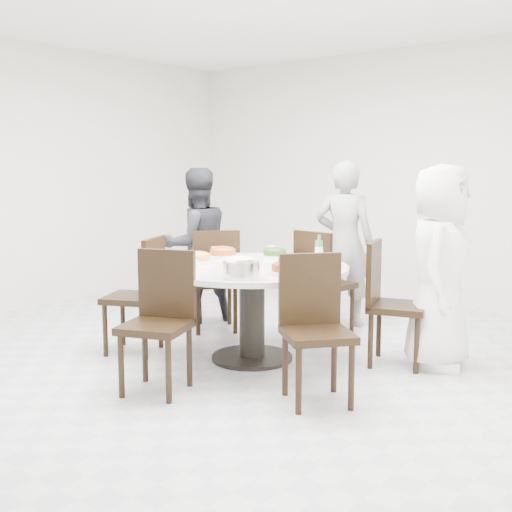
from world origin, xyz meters
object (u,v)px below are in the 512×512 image
Objects in this scene: chair_sw at (133,295)px; beverage_bottle at (319,248)px; chair_n at (326,282)px; diner_middle at (344,244)px; chair_nw at (214,280)px; dining_table at (252,313)px; diner_left at (196,246)px; diner_right at (439,267)px; rice_bowl at (241,270)px; chair_s at (155,323)px; chair_ne at (398,304)px; chair_se at (318,331)px; soup_bowl at (182,264)px.

beverage_bottle is (1.14, 1.00, 0.38)m from chair_sw.
chair_n is 0.60× the size of diner_middle.
chair_nw is 0.95m from chair_sw.
diner_left reaches higher than dining_table.
chair_nw is 2.10m from diner_right.
beverage_bottle is at bearing 123.21° from chair_n.
diner_middle is 1.92m from rice_bowl.
chair_s is 0.60× the size of diner_middle.
chair_n is 1.00× the size of chair_s.
chair_s is at bearing 130.02° from chair_ne.
diner_right is at bearing 173.87° from chair_n.
diner_left reaches higher than chair_nw.
soup_bowl is at bearing 129.56° from chair_se.
diner_left reaches higher than soup_bowl.
rice_bowl is 1.08× the size of soup_bowl.
chair_n is at bearing 61.67° from diner_right.
chair_se is at bearing 160.45° from chair_ne.
beverage_bottle is (0.29, 1.52, 0.38)m from chair_s.
dining_table is 1.58× the size of chair_n.
chair_s is (0.85, -0.52, 0.00)m from chair_sw.
beverage_bottle is (0.56, 1.01, 0.07)m from soup_bowl.
diner_right reaches higher than chair_ne.
diner_right is (1.18, -0.28, 0.29)m from chair_n.
chair_ne and chair_s have the same top height.
chair_se is 0.62× the size of diner_right.
rice_bowl is (1.17, -0.01, 0.33)m from chair_sw.
chair_sw is 3.95× the size of soup_bowl.
chair_se is 3.95× the size of soup_bowl.
diner_right is at bearing 12.32° from beverage_bottle.
diner_left reaches higher than beverage_bottle.
chair_sw is 3.66× the size of rice_bowl.
chair_ne reaches higher than rice_bowl.
chair_sw is 1.00m from chair_s.
diner_right is (0.25, 0.16, 0.29)m from chair_ne.
diner_left is at bearing 70.89° from chair_ne.
chair_nw is 0.60× the size of diner_middle.
chair_sw is 1.21m from rice_bowl.
diner_middle is (-0.96, 1.89, 0.31)m from chair_se.
beverage_bottle is at bearing 57.32° from chair_s.
diner_left is 1.49m from beverage_bottle.
diner_left is 6.24× the size of soup_bowl.
chair_nw reaches higher than soup_bowl.
chair_nw is 0.48m from diner_left.
rice_bowl is at bearing 36.61° from chair_s.
chair_nw is at bearing 151.71° from chair_sw.
rice_bowl is (1.14, -0.96, 0.33)m from chair_nw.
chair_nw is at bearing 120.43° from soup_bowl.
beverage_bottle is at bearing 64.43° from dining_table.
chair_ne is at bearing 107.02° from diner_right.
chair_n is 0.62× the size of diner_right.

